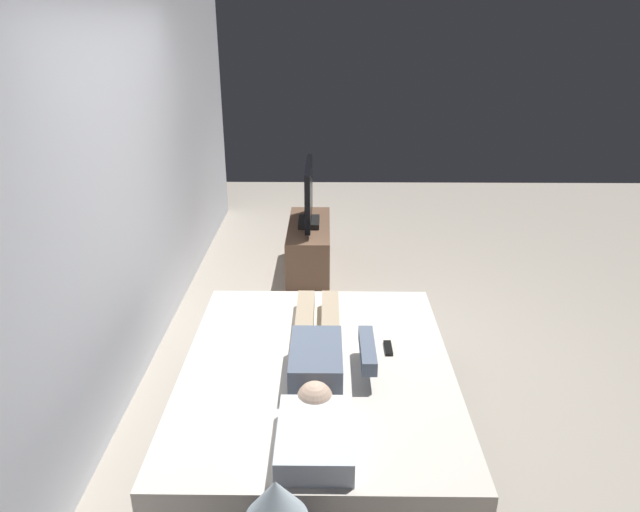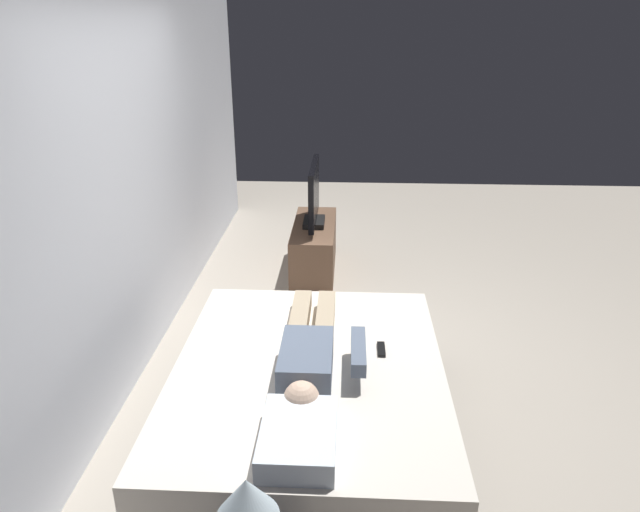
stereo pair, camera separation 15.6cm
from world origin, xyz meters
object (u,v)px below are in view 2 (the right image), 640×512
at_px(bed, 309,406).
at_px(tv_stand, 314,248).
at_px(lamp, 247,500).
at_px(person, 311,351).
at_px(remote, 381,349).
at_px(tv, 314,196).
at_px(pillow, 298,438).

height_order(bed, tv_stand, bed).
relative_size(tv_stand, lamp, 2.62).
distance_m(person, lamp, 1.35).
relative_size(remote, lamp, 0.36).
height_order(person, lamp, lamp).
distance_m(person, tv_stand, 2.51).
bearing_deg(bed, remote, -66.54).
xyz_separation_m(person, tv, (2.47, 0.13, 0.16)).
relative_size(pillow, tv, 0.55).
distance_m(remote, tv, 2.40).
height_order(tv, lamp, tv).
distance_m(bed, person, 0.36).
relative_size(pillow, tv_stand, 0.44).
distance_m(remote, lamp, 1.60).
height_order(tv_stand, lamp, lamp).
xyz_separation_m(remote, lamp, (-1.47, 0.53, 0.30)).
bearing_deg(remote, tv, 12.98).
bearing_deg(pillow, bed, 0.00).
xyz_separation_m(remote, tv, (2.32, 0.54, 0.24)).
bearing_deg(tv, remote, -167.02).
bearing_deg(lamp, tv_stand, 0.05).
bearing_deg(lamp, person, -5.50).
distance_m(person, remote, 0.44).
relative_size(tv, lamp, 2.10).
bearing_deg(tv_stand, person, -176.97).
distance_m(bed, tv, 2.56).
height_order(bed, lamp, lamp).
height_order(pillow, lamp, lamp).
bearing_deg(lamp, remote, -19.85).
height_order(remote, lamp, lamp).
bearing_deg(lamp, pillow, -10.74).
xyz_separation_m(pillow, tv, (3.18, 0.12, 0.18)).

